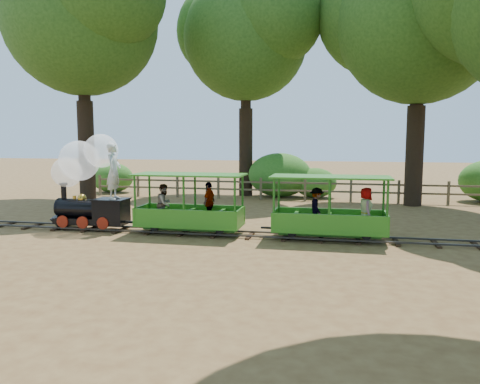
% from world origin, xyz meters
% --- Properties ---
extents(ground, '(90.00, 90.00, 0.00)m').
position_xyz_m(ground, '(0.00, 0.00, 0.00)').
color(ground, olive).
rests_on(ground, ground).
extents(track, '(22.00, 1.00, 0.10)m').
position_xyz_m(track, '(0.00, 0.00, 0.07)').
color(track, '#3F3D3A').
rests_on(track, ground).
extents(locomotive, '(2.60, 1.22, 2.99)m').
position_xyz_m(locomotive, '(-5.10, 0.06, 1.68)').
color(locomotive, black).
rests_on(locomotive, ground).
extents(carriage_front, '(3.21, 1.31, 1.67)m').
position_xyz_m(carriage_front, '(-1.83, -0.03, 0.74)').
color(carriage_front, '#2F7F1B').
rests_on(carriage_front, track).
extents(carriage_rear, '(3.21, 1.31, 1.67)m').
position_xyz_m(carriage_rear, '(2.29, 0.01, 0.74)').
color(carriage_rear, '#2F7F1B').
rests_on(carriage_rear, track).
extents(oak_nw, '(8.22, 7.24, 11.20)m').
position_xyz_m(oak_nw, '(-8.53, 6.09, 8.24)').
color(oak_nw, '#2D2116').
rests_on(oak_nw, ground).
extents(oak_nc, '(7.37, 6.49, 10.46)m').
position_xyz_m(oak_nc, '(-2.03, 9.58, 7.80)').
color(oak_nc, '#2D2116').
rests_on(oak_nc, ground).
extents(oak_ne, '(8.27, 7.27, 10.76)m').
position_xyz_m(oak_ne, '(5.47, 7.59, 7.79)').
color(oak_ne, '#2D2116').
rests_on(oak_ne, ground).
extents(fence, '(18.10, 0.10, 1.00)m').
position_xyz_m(fence, '(0.00, 8.00, 0.58)').
color(fence, brown).
rests_on(fence, ground).
extents(shrub_west, '(2.21, 1.70, 1.53)m').
position_xyz_m(shrub_west, '(-9.00, 9.30, 0.76)').
color(shrub_west, '#2D6B1E').
rests_on(shrub_west, ground).
extents(shrub_mid_w, '(3.02, 2.33, 2.09)m').
position_xyz_m(shrub_mid_w, '(-0.31, 9.30, 1.05)').
color(shrub_mid_w, '#2D6B1E').
rests_on(shrub_mid_w, ground).
extents(shrub_mid_e, '(2.02, 1.56, 1.40)m').
position_xyz_m(shrub_mid_e, '(1.37, 9.30, 0.70)').
color(shrub_mid_e, '#2D6B1E').
rests_on(shrub_mid_e, ground).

